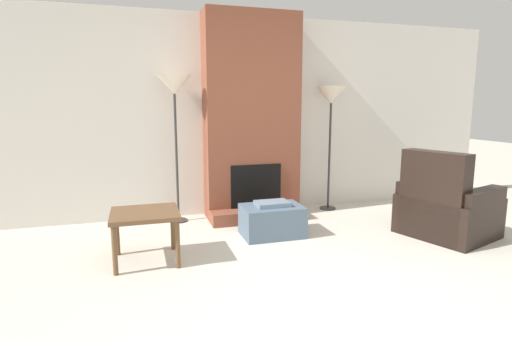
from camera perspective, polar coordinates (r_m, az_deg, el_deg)
The scene contains 8 objects.
ground_plane at distance 3.17m, azimuth 13.14°, elevation -18.44°, with size 24.00×24.00×0.00m, color beige.
wall_back at distance 5.41m, azimuth -1.31°, elevation 7.74°, with size 7.46×0.06×2.60m, color silver.
fireplace at distance 5.18m, azimuth -0.59°, elevation 7.10°, with size 1.22×0.66×2.60m.
ottoman at distance 4.51m, azimuth 2.31°, elevation -7.08°, with size 0.67×0.46×0.39m.
armchair at distance 4.93m, azimuth 25.33°, elevation -5.11°, with size 1.06×1.09×0.97m.
side_table at distance 3.87m, azimuth -15.56°, elevation -6.64°, with size 0.62×0.57×0.48m.
floor_lamp_left at distance 4.98m, azimuth -11.60°, elevation 11.18°, with size 0.42×0.42×1.81m.
floor_lamp_right at distance 5.57m, azimuth 10.68°, elevation 9.95°, with size 0.42×0.42×1.70m.
Camera 1 is at (-1.43, -2.41, 1.47)m, focal length 28.00 mm.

